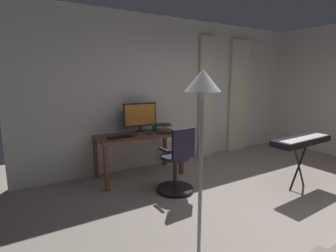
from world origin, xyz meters
The scene contains 14 objects.
ground_plane centered at (0.00, 0.00, 0.00)m, with size 8.14×8.14×0.00m, color gray.
back_room_partition centered at (0.00, -2.63, 1.42)m, with size 6.26×0.10×2.84m, color silver.
curtain_left_panel centered at (-1.57, -2.52, 1.28)m, with size 0.53×0.06×2.55m, color beige.
curtain_right_panel centered at (-0.61, -2.52, 1.28)m, with size 0.36×0.06×2.55m, color beige.
desk centered at (1.15, -2.15, 0.66)m, with size 1.44×0.67×0.76m.
office_chair centered at (0.94, -1.26, 0.47)m, with size 0.56×0.56×1.00m.
computer_monitor centered at (1.02, -2.36, 1.04)m, with size 0.63×0.18×0.51m.
computer_keyboard centered at (1.51, -2.06, 0.77)m, with size 0.42×0.13×0.02m, color black.
laptop centered at (0.70, -2.06, 0.81)m, with size 0.36×0.38×0.14m.
cell_phone_face_up centered at (1.01, -2.05, 0.76)m, with size 0.07×0.14×0.01m, color #333338.
cell_phone_by_monitor centered at (1.20, -2.16, 0.76)m, with size 0.07×0.14×0.01m, color #333338.
mug_tea centered at (0.78, -2.28, 0.81)m, with size 0.13×0.09×0.11m.
piano_keyboard centered at (-0.76, -0.42, 0.75)m, with size 1.14×0.37×0.82m.
floor_lamp centered at (1.72, 0.28, 1.40)m, with size 0.28×0.28×1.76m.
Camera 1 is at (2.93, 1.80, 1.69)m, focal length 27.59 mm.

